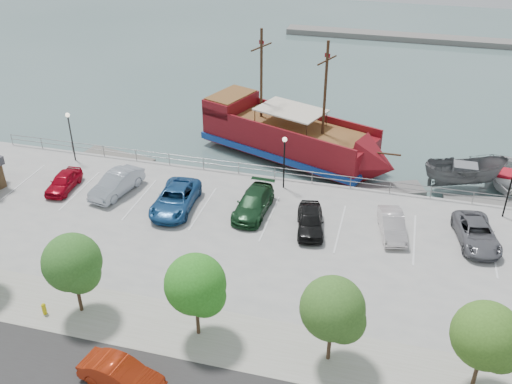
# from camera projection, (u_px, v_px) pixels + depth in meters

# --- Properties ---
(ground) EXTENTS (160.00, 160.00, 0.00)m
(ground) POSITION_uv_depth(u_px,v_px,m) (263.00, 246.00, 39.25)
(ground) COLOR #425D5A
(sidewalk) EXTENTS (100.00, 4.00, 0.05)m
(sidewalk) POSITION_uv_depth(u_px,v_px,m) (216.00, 336.00, 30.41)
(sidewalk) COLOR gray
(sidewalk) RESTS_ON land_slab
(seawall_railing) EXTENTS (50.00, 0.06, 1.00)m
(seawall_railing) POSITION_uv_depth(u_px,v_px,m) (287.00, 174.00, 44.97)
(seawall_railing) COLOR slate
(seawall_railing) RESTS_ON land_slab
(far_shore) EXTENTS (40.00, 3.00, 0.80)m
(far_shore) POSITION_uv_depth(u_px,v_px,m) (423.00, 38.00, 82.63)
(far_shore) COLOR slate
(far_shore) RESTS_ON ground
(pirate_ship) EXTENTS (18.43, 10.84, 11.46)m
(pirate_ship) POSITION_uv_depth(u_px,v_px,m) (301.00, 141.00, 49.23)
(pirate_ship) COLOR maroon
(pirate_ship) RESTS_ON ground
(patrol_boat) EXTENTS (6.96, 4.20, 2.53)m
(patrol_boat) POSITION_uv_depth(u_px,v_px,m) (464.00, 176.00, 45.25)
(patrol_boat) COLOR #585A5C
(patrol_boat) RESTS_ON ground
(speedboat) EXTENTS (5.46, 7.01, 1.33)m
(speedboat) POSITION_uv_depth(u_px,v_px,m) (508.00, 178.00, 46.09)
(speedboat) COLOR silver
(speedboat) RESTS_ON ground
(dock_west) EXTENTS (6.82, 3.03, 0.38)m
(dock_west) POSITION_uv_depth(u_px,v_px,m) (118.00, 158.00, 50.26)
(dock_west) COLOR slate
(dock_west) RESTS_ON ground
(dock_mid) EXTENTS (7.35, 4.72, 0.41)m
(dock_mid) POSITION_uv_depth(u_px,v_px,m) (379.00, 191.00, 45.21)
(dock_mid) COLOR slate
(dock_mid) RESTS_ON ground
(dock_east) EXTENTS (7.62, 2.92, 0.43)m
(dock_east) POSITION_uv_depth(u_px,v_px,m) (495.00, 206.00, 43.28)
(dock_east) COLOR slate
(dock_east) RESTS_ON ground
(street_sedan) EXTENTS (4.46, 2.19, 1.41)m
(street_sedan) POSITION_uv_depth(u_px,v_px,m) (121.00, 375.00, 27.29)
(street_sedan) COLOR #A5270D
(street_sedan) RESTS_ON street
(fire_hydrant) EXTENTS (0.26, 0.26, 0.76)m
(fire_hydrant) POSITION_uv_depth(u_px,v_px,m) (44.00, 308.00, 31.72)
(fire_hydrant) COLOR gold
(fire_hydrant) RESTS_ON sidewalk
(lamp_post_left) EXTENTS (0.36, 0.36, 4.28)m
(lamp_post_left) POSITION_uv_depth(u_px,v_px,m) (70.00, 128.00, 46.66)
(lamp_post_left) COLOR black
(lamp_post_left) RESTS_ON land_slab
(lamp_post_mid) EXTENTS (0.36, 0.36, 4.28)m
(lamp_post_mid) POSITION_uv_depth(u_px,v_px,m) (284.00, 154.00, 42.67)
(lamp_post_mid) COLOR black
(lamp_post_mid) RESTS_ON land_slab
(lamp_post_right) EXTENTS (0.36, 0.36, 4.28)m
(lamp_post_right) POSITION_uv_depth(u_px,v_px,m) (512.00, 180.00, 39.12)
(lamp_post_right) COLOR black
(lamp_post_right) RESTS_ON land_slab
(tree_c) EXTENTS (3.30, 3.20, 5.00)m
(tree_c) POSITION_uv_depth(u_px,v_px,m) (74.00, 265.00, 30.43)
(tree_c) COLOR #473321
(tree_c) RESTS_ON sidewalk
(tree_d) EXTENTS (3.30, 3.20, 5.00)m
(tree_d) POSITION_uv_depth(u_px,v_px,m) (198.00, 287.00, 28.87)
(tree_d) COLOR #473321
(tree_d) RESTS_ON sidewalk
(tree_e) EXTENTS (3.30, 3.20, 5.00)m
(tree_e) POSITION_uv_depth(u_px,v_px,m) (335.00, 311.00, 27.32)
(tree_e) COLOR #473321
(tree_e) RESTS_ON sidewalk
(tree_f) EXTENTS (3.30, 3.20, 5.00)m
(tree_f) POSITION_uv_depth(u_px,v_px,m) (489.00, 339.00, 25.77)
(tree_f) COLOR #473321
(tree_f) RESTS_ON sidewalk
(parked_car_a) EXTENTS (1.86, 4.05, 1.35)m
(parked_car_a) POSITION_uv_depth(u_px,v_px,m) (64.00, 181.00, 43.62)
(parked_car_a) COLOR #9E0416
(parked_car_a) RESTS_ON land_slab
(parked_car_b) EXTENTS (2.67, 5.17, 1.62)m
(parked_car_b) POSITION_uv_depth(u_px,v_px,m) (117.00, 184.00, 43.05)
(parked_car_b) COLOR #969EAA
(parked_car_b) RESTS_ON land_slab
(parked_car_c) EXTENTS (3.02, 5.86, 1.58)m
(parked_car_c) POSITION_uv_depth(u_px,v_px,m) (175.00, 199.00, 41.16)
(parked_car_c) COLOR navy
(parked_car_c) RESTS_ON land_slab
(parked_car_d) EXTENTS (2.30, 5.28, 1.51)m
(parked_car_d) POSITION_uv_depth(u_px,v_px,m) (253.00, 203.00, 40.72)
(parked_car_d) COLOR #163A1E
(parked_car_d) RESTS_ON land_slab
(parked_car_e) EXTENTS (2.58, 4.66, 1.50)m
(parked_car_e) POSITION_uv_depth(u_px,v_px,m) (310.00, 220.00, 38.80)
(parked_car_e) COLOR black
(parked_car_e) RESTS_ON land_slab
(parked_car_f) EXTENTS (2.30, 4.46, 1.40)m
(parked_car_f) POSITION_uv_depth(u_px,v_px,m) (392.00, 225.00, 38.41)
(parked_car_f) COLOR beige
(parked_car_f) RESTS_ON land_slab
(parked_car_g) EXTENTS (3.25, 5.44, 1.42)m
(parked_car_g) POSITION_uv_depth(u_px,v_px,m) (477.00, 234.00, 37.51)
(parked_car_g) COLOR slate
(parked_car_g) RESTS_ON land_slab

